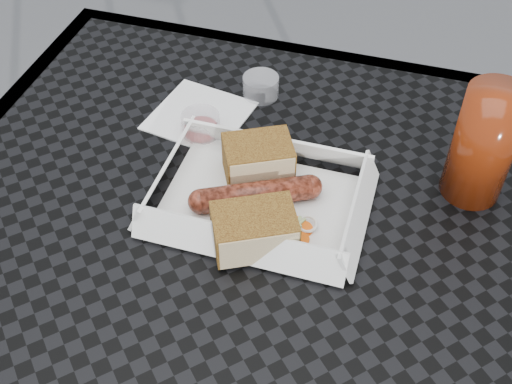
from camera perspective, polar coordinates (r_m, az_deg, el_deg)
patio_table at (r=0.78m, az=-1.22°, el=-7.98°), size 0.80×0.80×0.74m
food_tray at (r=0.75m, az=0.22°, el=-0.94°), size 0.22×0.15×0.00m
bratwurst at (r=0.74m, az=-0.02°, el=-0.19°), size 0.14×0.09×0.03m
bread_near at (r=0.77m, az=0.19°, el=2.89°), size 0.10×0.09×0.05m
bread_far at (r=0.69m, az=-0.16°, el=-3.37°), size 0.11×0.09×0.05m
veg_garnish at (r=0.72m, az=3.81°, el=-3.47°), size 0.03×0.03×0.00m
napkin at (r=0.88m, az=-5.04°, el=6.79°), size 0.14×0.14×0.00m
condiment_cup_sauce at (r=0.84m, az=-4.94°, el=5.99°), size 0.05×0.05×0.03m
condiment_cup_empty at (r=0.90m, az=0.43°, el=9.37°), size 0.05×0.05×0.03m
drink_glass at (r=0.76m, az=19.59°, el=3.97°), size 0.07×0.07×0.15m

